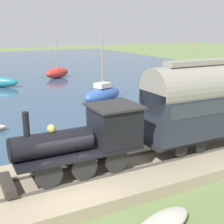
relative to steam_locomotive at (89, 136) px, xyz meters
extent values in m
plane|color=#607542|center=(-1.04, 1.14, -2.32)|extent=(200.00, 200.00, 0.00)
cube|color=gray|center=(0.00, 1.14, -2.04)|extent=(5.16, 56.00, 0.55)
cube|color=#4C4742|center=(-0.74, 1.14, -1.71)|extent=(0.07, 54.88, 0.12)
cube|color=#4C4742|center=(0.74, 1.14, -1.71)|extent=(0.07, 54.88, 0.12)
cylinder|color=black|center=(-0.74, -0.96, -1.08)|extent=(0.12, 1.13, 1.13)
cylinder|color=black|center=(0.74, -0.96, -1.08)|extent=(0.12, 1.13, 1.13)
cylinder|color=black|center=(-0.74, 0.56, -1.08)|extent=(0.12, 1.13, 1.13)
cylinder|color=black|center=(0.74, 0.56, -1.08)|extent=(0.12, 1.13, 1.13)
cylinder|color=black|center=(-0.74, 2.09, -1.08)|extent=(0.12, 1.13, 1.13)
cylinder|color=black|center=(0.74, 2.09, -1.08)|extent=(0.12, 1.13, 1.13)
cube|color=black|center=(0.00, 0.56, -0.63)|extent=(1.98, 5.55, 0.12)
cylinder|color=black|center=(0.00, 1.68, -0.06)|extent=(1.01, 3.33, 1.01)
cylinder|color=black|center=(0.00, 3.38, -0.06)|extent=(0.96, 0.08, 0.96)
cylinder|color=black|center=(0.00, 2.67, 0.93)|extent=(0.26, 0.26, 0.98)
sphere|color=tan|center=(0.00, 1.68, 0.58)|extent=(0.36, 0.36, 0.36)
cube|color=black|center=(0.00, -1.24, 0.29)|extent=(1.88, 1.94, 1.71)
cube|color=#282828|center=(0.00, -1.24, 1.19)|extent=(2.08, 2.18, 0.10)
cube|color=#2D2823|center=(0.00, 3.59, -1.47)|extent=(1.78, 0.44, 0.32)
cylinder|color=black|center=(-0.74, -5.83, -1.27)|extent=(0.12, 0.76, 0.76)
cylinder|color=black|center=(0.74, -5.83, -1.27)|extent=(0.12, 0.76, 0.76)
cylinder|color=black|center=(-0.74, -4.56, -1.27)|extent=(0.12, 0.76, 0.76)
cylinder|color=black|center=(0.74, -4.56, -1.27)|extent=(0.12, 0.76, 0.76)
cube|color=black|center=(0.00, -8.13, -0.96)|extent=(1.98, 10.19, 0.16)
ellipsoid|color=black|center=(10.48, -14.81, -1.80)|extent=(1.77, 5.36, 1.01)
cylinder|color=#9E8460|center=(10.48, -14.81, 1.23)|extent=(0.10, 0.10, 5.04)
cube|color=silver|center=(10.48, -14.81, -1.07)|extent=(1.03, 1.62, 0.45)
ellipsoid|color=#1E707A|center=(26.37, 0.06, -1.70)|extent=(3.34, 4.33, 1.22)
ellipsoid|color=#335199|center=(13.87, -7.33, -1.59)|extent=(3.29, 4.83, 1.44)
cylinder|color=#9E8460|center=(13.87, -7.33, 1.63)|extent=(0.10, 0.10, 5.00)
cube|color=silver|center=(13.87, -7.33, -0.65)|extent=(1.46, 1.64, 0.45)
ellipsoid|color=#B72D23|center=(29.89, -8.07, -1.59)|extent=(2.81, 4.08, 1.43)
cylinder|color=#9E8460|center=(29.89, -8.07, 2.13)|extent=(0.10, 0.10, 6.01)
ellipsoid|color=#B7B2A3|center=(-4.23, -0.91, -2.10)|extent=(1.88, 3.00, 0.44)
camera|label=1|loc=(-11.87, 5.05, 4.60)|focal=50.00mm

